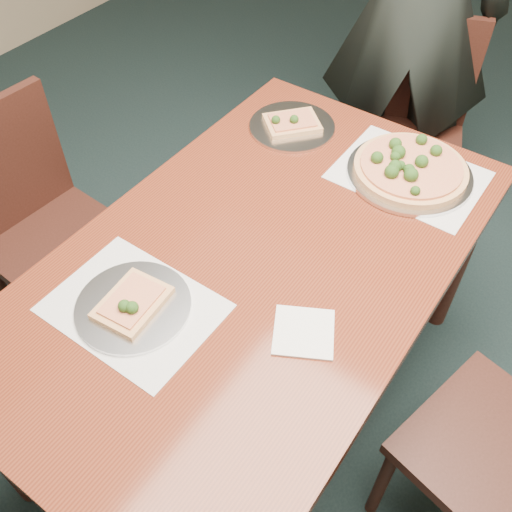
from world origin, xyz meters
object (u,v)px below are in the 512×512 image
Objects in this scene: pizza_pan at (409,169)px; diner at (417,8)px; chair_left at (40,220)px; slice_plate_near at (133,305)px; dining_table at (256,278)px; slice_plate_far at (292,125)px; chair_far at (411,122)px.

diner is at bearing 115.15° from pizza_pan.
chair_left is 3.25× the size of slice_plate_near.
slice_plate_near reaches higher than dining_table.
slice_plate_far is at bearing 95.90° from slice_plate_near.
chair_left is at bearing -131.84° from slice_plate_far.
chair_far is 3.25× the size of slice_plate_far.
chair_far is 2.45× the size of pizza_pan.
pizza_pan is (0.18, 0.53, 0.12)m from dining_table.
chair_left reaches higher than slice_plate_far.
dining_table is 1.65× the size of chair_left.
slice_plate_far reaches higher than dining_table.
slice_plate_far is at bearing 113.54° from dining_table.
dining_table is 1.24m from diner.
dining_table is 4.04× the size of pizza_pan.
diner is 4.95× the size of pizza_pan.
diner is at bearing 96.25° from dining_table.
dining_table is 5.36× the size of slice_plate_far.
slice_plate_far is (-0.41, 0.00, -0.01)m from pizza_pan.
chair_far is 0.49× the size of diner.
dining_table is at bearing -109.42° from chair_far.
chair_far reaches higher than slice_plate_near.
pizza_pan is at bearing -53.77° from chair_left.
diner is 0.76m from pizza_pan.
dining_table is at bearing 65.10° from slice_plate_near.
chair_left is (-0.81, -0.12, -0.14)m from dining_table.
slice_plate_near is 1.00× the size of slice_plate_far.
slice_plate_near is at bearing -103.00° from chair_left.
diner reaches higher than chair_left.
dining_table is 0.59m from slice_plate_far.
chair_left is at bearing 163.78° from slice_plate_near.
chair_far is at bearing 91.39° from dining_table.
diner reaches higher than dining_table.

